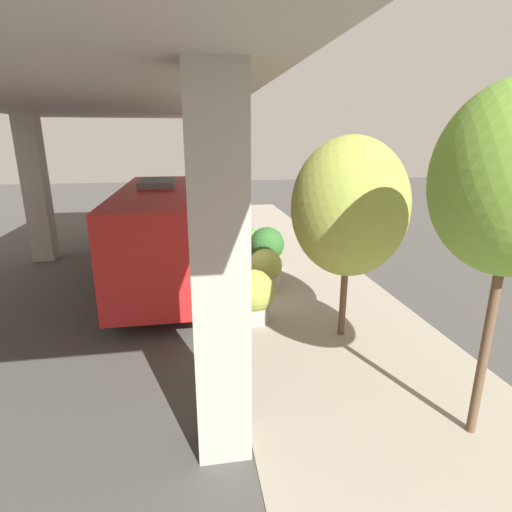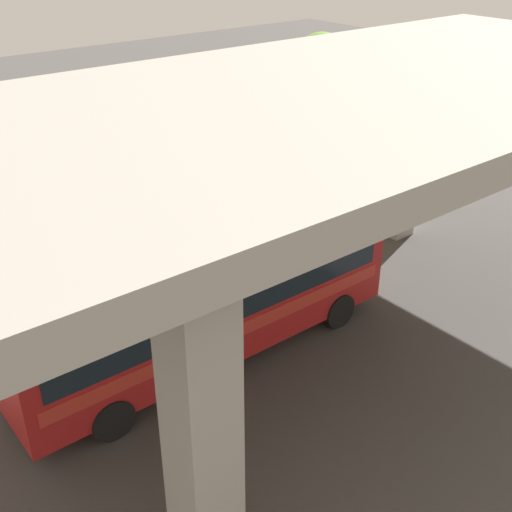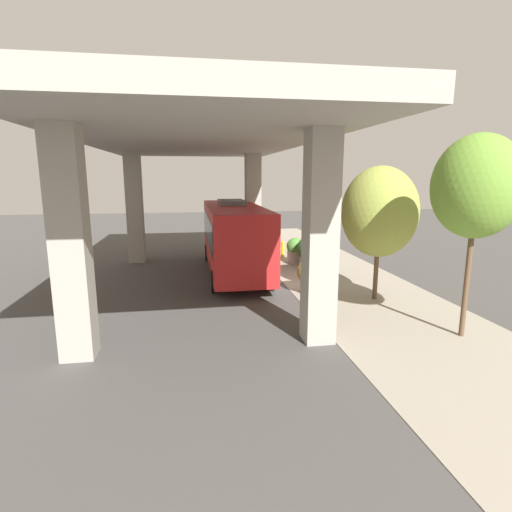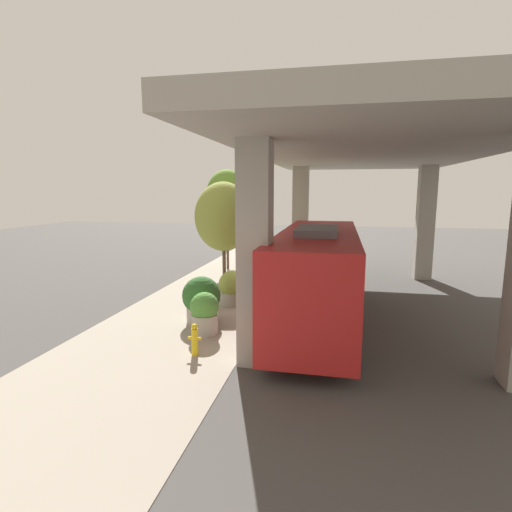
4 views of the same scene
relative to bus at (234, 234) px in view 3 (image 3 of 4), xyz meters
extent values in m
plane|color=#474442|center=(-2.08, 2.83, -2.04)|extent=(80.00, 80.00, 0.00)
cube|color=gray|center=(-5.08, 2.83, -2.03)|extent=(6.00, 40.00, 0.02)
cube|color=#9E998E|center=(-1.58, -3.67, 1.14)|extent=(0.90, 0.90, 6.36)
cube|color=#9E998E|center=(-1.58, 9.33, 1.14)|extent=(0.90, 0.90, 6.36)
cube|color=#9E998E|center=(5.42, -3.67, 1.14)|extent=(0.90, 0.90, 6.36)
cube|color=#9E998E|center=(5.42, 9.33, 1.14)|extent=(0.90, 0.90, 6.36)
cube|color=#9E998E|center=(1.92, 2.83, 4.62)|extent=(9.40, 21.00, 0.60)
cube|color=#B21E1E|center=(0.00, 0.01, -0.05)|extent=(2.69, 10.19, 3.08)
cube|color=#19232D|center=(0.00, 0.01, 0.32)|extent=(2.73, 9.37, 1.36)
cube|color=red|center=(0.00, 0.01, -0.67)|extent=(2.73, 9.68, 0.37)
cube|color=slate|center=(0.00, -1.01, 1.61)|extent=(1.35, 2.55, 0.24)
cylinder|color=black|center=(-1.27, 3.57, -1.54)|extent=(0.28, 1.00, 1.00)
cylinder|color=black|center=(1.27, 3.57, -1.54)|extent=(0.28, 1.00, 1.00)
cylinder|color=black|center=(-1.27, -3.31, -1.54)|extent=(0.28, 1.00, 1.00)
cylinder|color=black|center=(1.27, -3.31, -1.54)|extent=(0.28, 1.00, 1.00)
cylinder|color=gold|center=(-3.48, -3.59, -1.61)|extent=(0.20, 0.20, 0.86)
sphere|color=gold|center=(-3.48, -3.59, -1.12)|extent=(0.19, 0.19, 0.19)
cylinder|color=gold|center=(-3.63, -3.59, -1.48)|extent=(0.12, 0.09, 0.09)
cylinder|color=gold|center=(-3.33, -3.59, -1.48)|extent=(0.12, 0.09, 0.09)
cylinder|color=#9E998E|center=(-3.78, 1.92, -1.74)|extent=(1.05, 1.05, 0.60)
sphere|color=olive|center=(-3.78, 1.92, -1.10)|extent=(1.22, 1.22, 1.22)
sphere|color=orange|center=(-3.64, 1.81, -1.29)|extent=(0.37, 0.37, 0.37)
cylinder|color=#9E998E|center=(-3.79, -1.76, -1.68)|extent=(0.92, 0.92, 0.72)
sphere|color=#4C8C38|center=(-3.79, -1.76, -1.04)|extent=(1.01, 1.01, 1.01)
sphere|color=#BF334C|center=(-3.67, -1.86, -1.19)|extent=(0.32, 0.32, 0.32)
cylinder|color=#9E998E|center=(-2.93, 4.37, -1.75)|extent=(1.00, 1.00, 0.59)
sphere|color=olive|center=(-2.93, 4.37, -1.09)|extent=(1.33, 1.33, 1.33)
sphere|color=orange|center=(-2.80, 4.27, -1.31)|extent=(0.35, 0.35, 0.35)
cylinder|color=#9E998E|center=(-4.32, -0.57, -1.71)|extent=(1.15, 1.15, 0.66)
sphere|color=#2D6028|center=(-4.32, -0.57, -0.98)|extent=(1.46, 1.46, 1.46)
sphere|color=orange|center=(-4.18, -0.69, -1.22)|extent=(0.40, 0.40, 0.40)
cylinder|color=brown|center=(-5.25, 5.65, -0.68)|extent=(0.19, 0.19, 2.73)
ellipsoid|color=olive|center=(-5.25, 5.65, 1.59)|extent=(3.02, 3.02, 3.62)
cylinder|color=brown|center=(-6.23, 9.79, -0.07)|extent=(0.16, 0.16, 3.95)
ellipsoid|color=olive|center=(-6.23, 9.79, 2.68)|extent=(2.59, 2.59, 3.11)
camera|label=1|loc=(-1.16, 15.33, 3.31)|focal=28.00mm
camera|label=2|loc=(11.41, -7.44, 8.10)|focal=45.00mm
camera|label=3|loc=(2.19, 20.59, 2.97)|focal=28.00mm
camera|label=4|loc=(0.72, -14.51, 2.97)|focal=28.00mm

